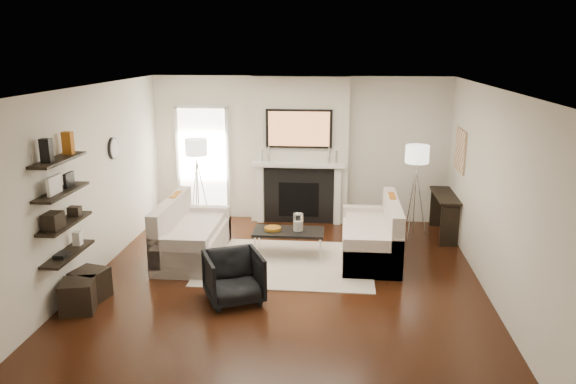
# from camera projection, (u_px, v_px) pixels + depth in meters

# --- Properties ---
(room_envelope) EXTENTS (6.00, 6.00, 6.00)m
(room_envelope) POSITION_uv_depth(u_px,v_px,m) (284.00, 189.00, 7.59)
(room_envelope) COLOR black
(room_envelope) RESTS_ON ground
(chimney_breast) EXTENTS (1.80, 0.25, 2.70)m
(chimney_breast) POSITION_uv_depth(u_px,v_px,m) (300.00, 151.00, 10.36)
(chimney_breast) COLOR silver
(chimney_breast) RESTS_ON floor
(fireplace_surround) EXTENTS (1.30, 0.02, 1.04)m
(fireplace_surround) POSITION_uv_depth(u_px,v_px,m) (299.00, 196.00, 10.44)
(fireplace_surround) COLOR black
(fireplace_surround) RESTS_ON floor
(firebox) EXTENTS (0.75, 0.02, 0.65)m
(firebox) POSITION_uv_depth(u_px,v_px,m) (299.00, 200.00, 10.45)
(firebox) COLOR black
(firebox) RESTS_ON floor
(mantel_pilaster_l) EXTENTS (0.12, 0.08, 1.10)m
(mantel_pilaster_l) POSITION_uv_depth(u_px,v_px,m) (260.00, 194.00, 10.47)
(mantel_pilaster_l) COLOR white
(mantel_pilaster_l) RESTS_ON floor
(mantel_pilaster_r) EXTENTS (0.12, 0.08, 1.10)m
(mantel_pilaster_r) POSITION_uv_depth(u_px,v_px,m) (338.00, 196.00, 10.33)
(mantel_pilaster_r) COLOR white
(mantel_pilaster_r) RESTS_ON floor
(mantel_shelf) EXTENTS (1.70, 0.18, 0.07)m
(mantel_shelf) POSITION_uv_depth(u_px,v_px,m) (299.00, 165.00, 10.24)
(mantel_shelf) COLOR white
(mantel_shelf) RESTS_ON chimney_breast
(tv_body) EXTENTS (1.20, 0.06, 0.70)m
(tv_body) POSITION_uv_depth(u_px,v_px,m) (299.00, 129.00, 10.09)
(tv_body) COLOR black
(tv_body) RESTS_ON chimney_breast
(tv_screen) EXTENTS (1.10, 0.00, 0.62)m
(tv_screen) POSITION_uv_depth(u_px,v_px,m) (299.00, 129.00, 10.06)
(tv_screen) COLOR #BF723F
(tv_screen) RESTS_ON tv_body
(candlestick_l_tall) EXTENTS (0.04, 0.04, 0.30)m
(candlestick_l_tall) POSITION_uv_depth(u_px,v_px,m) (269.00, 154.00, 10.25)
(candlestick_l_tall) COLOR silver
(candlestick_l_tall) RESTS_ON mantel_shelf
(candlestick_l_short) EXTENTS (0.04, 0.04, 0.24)m
(candlestick_l_short) POSITION_uv_depth(u_px,v_px,m) (262.00, 156.00, 10.27)
(candlestick_l_short) COLOR silver
(candlestick_l_short) RESTS_ON mantel_shelf
(candlestick_r_tall) EXTENTS (0.04, 0.04, 0.30)m
(candlestick_r_tall) POSITION_uv_depth(u_px,v_px,m) (329.00, 155.00, 10.15)
(candlestick_r_tall) COLOR silver
(candlestick_r_tall) RESTS_ON mantel_shelf
(candlestick_r_short) EXTENTS (0.04, 0.04, 0.24)m
(candlestick_r_short) POSITION_uv_depth(u_px,v_px,m) (336.00, 157.00, 10.15)
(candlestick_r_short) COLOR silver
(candlestick_r_short) RESTS_ON mantel_shelf
(hallway_panel) EXTENTS (0.90, 0.02, 2.10)m
(hallway_panel) POSITION_uv_depth(u_px,v_px,m) (203.00, 163.00, 10.70)
(hallway_panel) COLOR white
(hallway_panel) RESTS_ON floor
(door_trim_l) EXTENTS (0.06, 0.06, 2.16)m
(door_trim_l) POSITION_uv_depth(u_px,v_px,m) (178.00, 163.00, 10.73)
(door_trim_l) COLOR white
(door_trim_l) RESTS_ON floor
(door_trim_r) EXTENTS (0.06, 0.06, 2.16)m
(door_trim_r) POSITION_uv_depth(u_px,v_px,m) (228.00, 164.00, 10.64)
(door_trim_r) COLOR white
(door_trim_r) RESTS_ON floor
(door_trim_top) EXTENTS (1.02, 0.06, 0.06)m
(door_trim_top) POSITION_uv_depth(u_px,v_px,m) (201.00, 107.00, 10.41)
(door_trim_top) COLOR white
(door_trim_top) RESTS_ON wall_back
(rug) EXTENTS (2.60, 2.00, 0.01)m
(rug) POSITION_uv_depth(u_px,v_px,m) (286.00, 263.00, 8.58)
(rug) COLOR #BDAC9B
(rug) RESTS_ON floor
(loveseat_left_base) EXTENTS (0.85, 1.80, 0.42)m
(loveseat_left_base) POSITION_uv_depth(u_px,v_px,m) (193.00, 244.00, 8.78)
(loveseat_left_base) COLOR beige
(loveseat_left_base) RESTS_ON floor
(loveseat_left_back) EXTENTS (0.18, 1.80, 0.80)m
(loveseat_left_back) POSITION_uv_depth(u_px,v_px,m) (171.00, 225.00, 8.74)
(loveseat_left_back) COLOR beige
(loveseat_left_back) RESTS_ON floor
(loveseat_left_arm_n) EXTENTS (0.85, 0.18, 0.60)m
(loveseat_left_arm_n) POSITION_uv_depth(u_px,v_px,m) (178.00, 258.00, 7.98)
(loveseat_left_arm_n) COLOR beige
(loveseat_left_arm_n) RESTS_ON floor
(loveseat_left_arm_s) EXTENTS (0.85, 0.18, 0.60)m
(loveseat_left_arm_s) POSITION_uv_depth(u_px,v_px,m) (205.00, 223.00, 9.54)
(loveseat_left_arm_s) COLOR beige
(loveseat_left_arm_s) RESTS_ON floor
(loveseat_left_cushion) EXTENTS (0.63, 1.44, 0.10)m
(loveseat_left_cushion) POSITION_uv_depth(u_px,v_px,m) (196.00, 229.00, 8.71)
(loveseat_left_cushion) COLOR beige
(loveseat_left_cushion) RESTS_ON loveseat_left_base
(pillow_left_orange) EXTENTS (0.10, 0.42, 0.42)m
(pillow_left_orange) POSITION_uv_depth(u_px,v_px,m) (176.00, 207.00, 8.97)
(pillow_left_orange) COLOR #AF5F15
(pillow_left_orange) RESTS_ON loveseat_left_cushion
(pillow_left_charcoal) EXTENTS (0.10, 0.40, 0.40)m
(pillow_left_charcoal) POSITION_uv_depth(u_px,v_px,m) (165.00, 218.00, 8.40)
(pillow_left_charcoal) COLOR black
(pillow_left_charcoal) RESTS_ON loveseat_left_cushion
(loveseat_right_base) EXTENTS (0.85, 1.80, 0.42)m
(loveseat_right_base) POSITION_uv_depth(u_px,v_px,m) (370.00, 245.00, 8.77)
(loveseat_right_base) COLOR beige
(loveseat_right_base) RESTS_ON floor
(loveseat_right_back) EXTENTS (0.18, 1.80, 0.80)m
(loveseat_right_back) POSITION_uv_depth(u_px,v_px,m) (392.00, 226.00, 8.66)
(loveseat_right_back) COLOR beige
(loveseat_right_back) RESTS_ON floor
(loveseat_right_arm_n) EXTENTS (0.85, 0.18, 0.60)m
(loveseat_right_arm_n) POSITION_uv_depth(u_px,v_px,m) (373.00, 258.00, 7.97)
(loveseat_right_arm_n) COLOR beige
(loveseat_right_arm_n) RESTS_ON floor
(loveseat_right_arm_s) EXTENTS (0.85, 0.18, 0.60)m
(loveseat_right_arm_s) POSITION_uv_depth(u_px,v_px,m) (368.00, 223.00, 9.53)
(loveseat_right_arm_s) COLOR beige
(loveseat_right_arm_s) RESTS_ON floor
(loveseat_right_cushion) EXTENTS (0.63, 1.44, 0.10)m
(loveseat_right_cushion) POSITION_uv_depth(u_px,v_px,m) (367.00, 229.00, 8.71)
(loveseat_right_cushion) COLOR beige
(loveseat_right_cushion) RESTS_ON loveseat_right_base
(pillow_right_orange) EXTENTS (0.10, 0.42, 0.42)m
(pillow_right_orange) POSITION_uv_depth(u_px,v_px,m) (391.00, 208.00, 8.90)
(pillow_right_orange) COLOR #AF5F15
(pillow_right_orange) RESTS_ON loveseat_right_cushion
(pillow_right_charcoal) EXTENTS (0.10, 0.40, 0.40)m
(pillow_right_charcoal) POSITION_uv_depth(u_px,v_px,m) (395.00, 220.00, 8.33)
(pillow_right_charcoal) COLOR black
(pillow_right_charcoal) RESTS_ON loveseat_right_cushion
(coffee_table) EXTENTS (1.10, 0.55, 0.04)m
(coffee_table) POSITION_uv_depth(u_px,v_px,m) (289.00, 232.00, 8.80)
(coffee_table) COLOR black
(coffee_table) RESTS_ON floor
(coffee_leg_nw) EXTENTS (0.02, 0.02, 0.38)m
(coffee_leg_nw) POSITION_uv_depth(u_px,v_px,m) (255.00, 248.00, 8.68)
(coffee_leg_nw) COLOR silver
(coffee_leg_nw) RESTS_ON floor
(coffee_leg_ne) EXTENTS (0.02, 0.02, 0.38)m
(coffee_leg_ne) POSITION_uv_depth(u_px,v_px,m) (320.00, 250.00, 8.59)
(coffee_leg_ne) COLOR silver
(coffee_leg_ne) RESTS_ON floor
(coffee_leg_sw) EXTENTS (0.02, 0.02, 0.38)m
(coffee_leg_sw) POSITION_uv_depth(u_px,v_px,m) (259.00, 239.00, 9.11)
(coffee_leg_sw) COLOR silver
(coffee_leg_sw) RESTS_ON floor
(coffee_leg_se) EXTENTS (0.02, 0.02, 0.38)m
(coffee_leg_se) POSITION_uv_depth(u_px,v_px,m) (321.00, 241.00, 9.02)
(coffee_leg_se) COLOR silver
(coffee_leg_se) RESTS_ON floor
(hurricane_glass) EXTENTS (0.16, 0.16, 0.27)m
(hurricane_glass) POSITION_uv_depth(u_px,v_px,m) (298.00, 222.00, 8.74)
(hurricane_glass) COLOR white
(hurricane_glass) RESTS_ON coffee_table
(hurricane_candle) EXTENTS (0.11, 0.11, 0.17)m
(hurricane_candle) POSITION_uv_depth(u_px,v_px,m) (298.00, 226.00, 8.76)
(hurricane_candle) COLOR white
(hurricane_candle) RESTS_ON coffee_table
(copper_bowl) EXTENTS (0.26, 0.26, 0.04)m
(copper_bowl) POSITION_uv_depth(u_px,v_px,m) (273.00, 228.00, 8.81)
(copper_bowl) COLOR orange
(copper_bowl) RESTS_ON coffee_table
(armchair) EXTENTS (0.90, 0.88, 0.72)m
(armchair) POSITION_uv_depth(u_px,v_px,m) (234.00, 275.00, 7.24)
(armchair) COLOR black
(armchair) RESTS_ON floor
(lamp_left_post) EXTENTS (0.02, 0.02, 1.20)m
(lamp_left_post) POSITION_uv_depth(u_px,v_px,m) (198.00, 193.00, 10.36)
(lamp_left_post) COLOR silver
(lamp_left_post) RESTS_ON floor
(lamp_left_shade) EXTENTS (0.40, 0.40, 0.30)m
(lamp_left_shade) POSITION_uv_depth(u_px,v_px,m) (196.00, 147.00, 10.14)
(lamp_left_shade) COLOR white
(lamp_left_shade) RESTS_ON lamp_left_post
(lamp_left_leg_a) EXTENTS (0.25, 0.02, 1.23)m
(lamp_left_leg_a) POSITION_uv_depth(u_px,v_px,m) (204.00, 193.00, 10.35)
(lamp_left_leg_a) COLOR silver
(lamp_left_leg_a) RESTS_ON floor
(lamp_left_leg_b) EXTENTS (0.14, 0.22, 1.23)m
(lamp_left_leg_b) POSITION_uv_depth(u_px,v_px,m) (196.00, 191.00, 10.45)
(lamp_left_leg_b) COLOR silver
(lamp_left_leg_b) RESTS_ON floor
(lamp_left_leg_c) EXTENTS (0.14, 0.22, 1.23)m
(lamp_left_leg_c) POSITION_uv_depth(u_px,v_px,m) (194.00, 194.00, 10.27)
(lamp_left_leg_c) COLOR silver
(lamp_left_leg_c) RESTS_ON floor
(lamp_right_post) EXTENTS (0.02, 0.02, 1.20)m
(lamp_right_post) POSITION_uv_depth(u_px,v_px,m) (414.00, 202.00, 9.70)
(lamp_right_post) COLOR silver
(lamp_right_post) RESTS_ON floor
(lamp_right_shade) EXTENTS (0.40, 0.40, 0.30)m
(lamp_right_shade) POSITION_uv_depth(u_px,v_px,m) (417.00, 154.00, 9.49)
(lamp_right_shade) COLOR white
(lamp_right_shade) RESTS_ON lamp_right_post
(lamp_right_leg_a) EXTENTS (0.25, 0.02, 1.23)m
(lamp_right_leg_a) POSITION_uv_depth(u_px,v_px,m) (421.00, 203.00, 9.69)
(lamp_right_leg_a) COLOR silver
(lamp_right_leg_a) RESTS_ON floor
(lamp_right_leg_b) EXTENTS (0.14, 0.22, 1.23)m
(lamp_right_leg_b) POSITION_uv_depth(u_px,v_px,m) (411.00, 201.00, 9.80)
(lamp_right_leg_b) COLOR silver
(lamp_right_leg_b) RESTS_ON floor
(lamp_right_leg_c) EXTENTS (0.14, 0.22, 1.23)m
(lamp_right_leg_c) POSITION_uv_depth(u_px,v_px,m) (412.00, 204.00, 9.62)
(lamp_right_leg_c) COLOR silver
(lamp_right_leg_c) RESTS_ON floor
(console_top) EXTENTS (0.35, 1.20, 0.04)m
(console_top) POSITION_uv_depth(u_px,v_px,m) (445.00, 195.00, 9.65)
(console_top) COLOR black
(console_top) RESTS_ON floor
(console_leg_n) EXTENTS (0.30, 0.04, 0.71)m
(console_leg_n) POSITION_uv_depth(u_px,v_px,m) (450.00, 226.00, 9.22)
(console_leg_n) COLOR black
(console_leg_n) RESTS_ON floor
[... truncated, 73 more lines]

